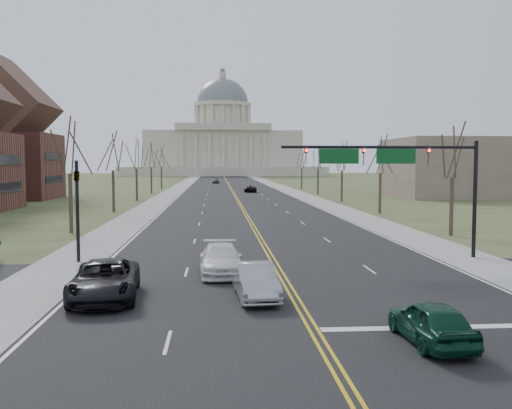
{
  "coord_description": "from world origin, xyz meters",
  "views": [
    {
      "loc": [
        -3.4,
        -20.4,
        5.88
      ],
      "look_at": [
        -0.65,
        18.43,
        3.0
      ],
      "focal_mm": 40.0,
      "sensor_mm": 36.0,
      "label": 1
    }
  ],
  "objects": [
    {
      "name": "edge_line_left",
      "position": [
        -9.8,
        110.0,
        0.01
      ],
      "size": [
        0.15,
        380.0,
        0.01
      ],
      "primitive_type": "cube",
      "color": "silver",
      "rests_on": "road"
    },
    {
      "name": "signal_left",
      "position": [
        -11.5,
        13.5,
        3.71
      ],
      "size": [
        0.32,
        0.36,
        6.0
      ],
      "color": "black",
      "rests_on": "ground"
    },
    {
      "name": "car_nb_inner_lead",
      "position": [
        3.54,
        -2.75,
        0.73
      ],
      "size": [
        1.91,
        4.29,
        1.43
      ],
      "primitive_type": "imported",
      "rotation": [
        0.0,
        0.0,
        3.19
      ],
      "color": "#0C3524",
      "rests_on": "road"
    },
    {
      "name": "ground",
      "position": [
        0.0,
        0.0,
        0.0
      ],
      "size": [
        600.0,
        600.0,
        0.0
      ],
      "primitive_type": "plane",
      "color": "#3E4723",
      "rests_on": "ground"
    },
    {
      "name": "tree_r_3",
      "position": [
        15.5,
        84.0,
        6.55
      ],
      "size": [
        3.74,
        3.74,
        8.5
      ],
      "color": "#352B1F",
      "rests_on": "ground"
    },
    {
      "name": "edge_line_right",
      "position": [
        9.8,
        110.0,
        0.01
      ],
      "size": [
        0.15,
        380.0,
        0.01
      ],
      "primitive_type": "cube",
      "color": "silver",
      "rests_on": "road"
    },
    {
      "name": "car_sb_inner_second",
      "position": [
        -3.14,
        9.31,
        0.79
      ],
      "size": [
        2.3,
        5.39,
        1.55
      ],
      "primitive_type": "imported",
      "rotation": [
        0.0,
        0.0,
        0.02
      ],
      "color": "white",
      "rests_on": "road"
    },
    {
      "name": "tree_l_0",
      "position": [
        -15.5,
        28.0,
        6.94
      ],
      "size": [
        3.96,
        3.96,
        9.0
      ],
      "color": "#352B1F",
      "rests_on": "ground"
    },
    {
      "name": "car_sb_inner_lead",
      "position": [
        -1.71,
        3.81,
        0.76
      ],
      "size": [
        1.93,
        4.67,
        1.5
      ],
      "primitive_type": "imported",
      "rotation": [
        0.0,
        0.0,
        0.07
      ],
      "color": "#9B9EA3",
      "rests_on": "road"
    },
    {
      "name": "road",
      "position": [
        0.0,
        110.0,
        0.01
      ],
      "size": [
        20.0,
        380.0,
        0.01
      ],
      "primitive_type": "cube",
      "color": "black",
      "rests_on": "ground"
    },
    {
      "name": "car_far_nb",
      "position": [
        3.43,
        92.13,
        0.7
      ],
      "size": [
        2.34,
        4.98,
        1.38
      ],
      "primitive_type": "imported",
      "rotation": [
        0.0,
        0.0,
        3.13
      ],
      "color": "black",
      "rests_on": "road"
    },
    {
      "name": "bldg_right_mass",
      "position": [
        40.0,
        76.0,
        5.0
      ],
      "size": [
        25.0,
        20.0,
        10.0
      ],
      "primitive_type": "cube",
      "color": "#705F4F",
      "rests_on": "ground"
    },
    {
      "name": "tree_l_3",
      "position": [
        -15.5,
        88.0,
        6.94
      ],
      "size": [
        3.96,
        3.96,
        9.0
      ],
      "color": "#352B1F",
      "rests_on": "ground"
    },
    {
      "name": "tree_l_4",
      "position": [
        -15.5,
        108.0,
        6.94
      ],
      "size": [
        3.96,
        3.96,
        9.0
      ],
      "color": "#352B1F",
      "rests_on": "ground"
    },
    {
      "name": "signal_mast",
      "position": [
        7.45,
        13.5,
        5.76
      ],
      "size": [
        12.12,
        0.44,
        7.2
      ],
      "color": "black",
      "rests_on": "ground"
    },
    {
      "name": "car_far_sb",
      "position": [
        -3.35,
        139.21,
        0.71
      ],
      "size": [
        2.04,
        4.23,
        1.39
      ],
      "primitive_type": "imported",
      "rotation": [
        0.0,
        0.0,
        -0.1
      ],
      "color": "#44464B",
      "rests_on": "road"
    },
    {
      "name": "tree_l_1",
      "position": [
        -15.5,
        48.0,
        6.94
      ],
      "size": [
        3.96,
        3.96,
        9.0
      ],
      "color": "#352B1F",
      "rests_on": "ground"
    },
    {
      "name": "stop_bar",
      "position": [
        5.0,
        -1.0,
        0.01
      ],
      "size": [
        9.5,
        0.5,
        0.01
      ],
      "primitive_type": "cube",
      "color": "silver",
      "rests_on": "road"
    },
    {
      "name": "sidewalk_right",
      "position": [
        12.0,
        110.0,
        0.01
      ],
      "size": [
        4.0,
        380.0,
        0.03
      ],
      "primitive_type": "cube",
      "color": "gray",
      "rests_on": "ground"
    },
    {
      "name": "tree_l_2",
      "position": [
        -15.5,
        68.0,
        6.94
      ],
      "size": [
        3.96,
        3.96,
        9.0
      ],
      "color": "#352B1F",
      "rests_on": "ground"
    },
    {
      "name": "sidewalk_left",
      "position": [
        -12.0,
        110.0,
        0.01
      ],
      "size": [
        4.0,
        380.0,
        0.03
      ],
      "primitive_type": "cube",
      "color": "gray",
      "rests_on": "ground"
    },
    {
      "name": "cross_road",
      "position": [
        0.0,
        6.0,
        0.01
      ],
      "size": [
        120.0,
        14.0,
        0.01
      ],
      "primitive_type": "cube",
      "color": "black",
      "rests_on": "ground"
    },
    {
      "name": "capitol",
      "position": [
        0.0,
        249.91,
        14.2
      ],
      "size": [
        90.0,
        60.0,
        50.0
      ],
      "color": "beige",
      "rests_on": "ground"
    },
    {
      "name": "tree_r_4",
      "position": [
        15.5,
        104.0,
        6.55
      ],
      "size": [
        3.74,
        3.74,
        8.5
      ],
      "color": "#352B1F",
      "rests_on": "ground"
    },
    {
      "name": "center_line",
      "position": [
        0.0,
        110.0,
        0.01
      ],
      "size": [
        0.42,
        380.0,
        0.01
      ],
      "primitive_type": "cube",
      "color": "gold",
      "rests_on": "road"
    },
    {
      "name": "tree_r_1",
      "position": [
        15.5,
        44.0,
        6.55
      ],
      "size": [
        3.74,
        3.74,
        8.5
      ],
      "color": "#352B1F",
      "rests_on": "ground"
    },
    {
      "name": "car_sb_outer_lead",
      "position": [
        -8.18,
        4.13,
        0.84
      ],
      "size": [
        3.23,
        6.15,
        1.65
      ],
      "primitive_type": "imported",
      "rotation": [
        0.0,
        0.0,
        0.08
      ],
      "color": "black",
      "rests_on": "road"
    },
    {
      "name": "tree_r_2",
      "position": [
        15.5,
        64.0,
        6.55
      ],
      "size": [
        3.74,
        3.74,
        8.5
      ],
      "color": "#352B1F",
      "rests_on": "ground"
    },
    {
      "name": "tree_r_0",
      "position": [
        15.5,
        24.0,
        6.55
      ],
      "size": [
        3.74,
        3.74,
        8.5
      ],
      "color": "#352B1F",
      "rests_on": "ground"
    }
  ]
}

